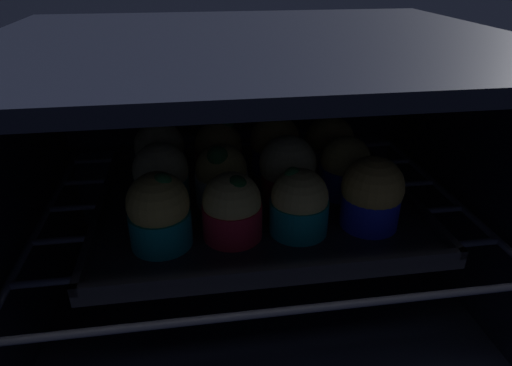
# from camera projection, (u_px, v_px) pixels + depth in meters

# --- Properties ---
(oven_cavity) EXTENTS (0.59, 0.47, 0.37)m
(oven_cavity) POSITION_uv_depth(u_px,v_px,m) (251.00, 172.00, 0.60)
(oven_cavity) COLOR black
(oven_cavity) RESTS_ON ground
(oven_rack) EXTENTS (0.55, 0.42, 0.01)m
(oven_rack) POSITION_uv_depth(u_px,v_px,m) (256.00, 209.00, 0.58)
(oven_rack) COLOR #444756
(oven_rack) RESTS_ON oven_cavity
(baking_tray) EXTENTS (0.40, 0.32, 0.02)m
(baking_tray) POSITION_uv_depth(u_px,v_px,m) (256.00, 203.00, 0.57)
(baking_tray) COLOR black
(baking_tray) RESTS_ON oven_rack
(muffin_row0_col0) EXTENTS (0.07, 0.07, 0.09)m
(muffin_row0_col0) POSITION_uv_depth(u_px,v_px,m) (159.00, 212.00, 0.47)
(muffin_row0_col0) COLOR #0C8C84
(muffin_row0_col0) RESTS_ON baking_tray
(muffin_row0_col1) EXTENTS (0.07, 0.07, 0.08)m
(muffin_row0_col1) POSITION_uv_depth(u_px,v_px,m) (232.00, 208.00, 0.48)
(muffin_row0_col1) COLOR red
(muffin_row0_col1) RESTS_ON baking_tray
(muffin_row0_col2) EXTENTS (0.07, 0.07, 0.08)m
(muffin_row0_col2) POSITION_uv_depth(u_px,v_px,m) (299.00, 204.00, 0.49)
(muffin_row0_col2) COLOR #0C8C84
(muffin_row0_col2) RESTS_ON baking_tray
(muffin_row0_col3) EXTENTS (0.07, 0.07, 0.08)m
(muffin_row0_col3) POSITION_uv_depth(u_px,v_px,m) (372.00, 195.00, 0.50)
(muffin_row0_col3) COLOR #1928B7
(muffin_row0_col3) RESTS_ON baking_tray
(muffin_row1_col0) EXTENTS (0.07, 0.07, 0.08)m
(muffin_row1_col0) POSITION_uv_depth(u_px,v_px,m) (161.00, 178.00, 0.54)
(muffin_row1_col0) COLOR #0C8C84
(muffin_row1_col0) RESTS_ON baking_tray
(muffin_row1_col1) EXTENTS (0.07, 0.07, 0.08)m
(muffin_row1_col1) POSITION_uv_depth(u_px,v_px,m) (221.00, 176.00, 0.55)
(muffin_row1_col1) COLOR silver
(muffin_row1_col1) RESTS_ON baking_tray
(muffin_row1_col2) EXTENTS (0.07, 0.07, 0.08)m
(muffin_row1_col2) POSITION_uv_depth(u_px,v_px,m) (288.00, 170.00, 0.56)
(muffin_row1_col2) COLOR red
(muffin_row1_col2) RESTS_ON baking_tray
(muffin_row1_col3) EXTENTS (0.07, 0.07, 0.08)m
(muffin_row1_col3) POSITION_uv_depth(u_px,v_px,m) (345.00, 168.00, 0.57)
(muffin_row1_col3) COLOR #1928B7
(muffin_row1_col3) RESTS_ON baking_tray
(muffin_row2_col0) EXTENTS (0.07, 0.07, 0.08)m
(muffin_row2_col0) POSITION_uv_depth(u_px,v_px,m) (160.00, 153.00, 0.61)
(muffin_row2_col0) COLOR #1928B7
(muffin_row2_col0) RESTS_ON baking_tray
(muffin_row2_col1) EXTENTS (0.07, 0.07, 0.08)m
(muffin_row2_col1) POSITION_uv_depth(u_px,v_px,m) (219.00, 151.00, 0.62)
(muffin_row2_col1) COLOR red
(muffin_row2_col1) RESTS_ON baking_tray
(muffin_row2_col2) EXTENTS (0.07, 0.07, 0.09)m
(muffin_row2_col2) POSITION_uv_depth(u_px,v_px,m) (275.00, 145.00, 0.63)
(muffin_row2_col2) COLOR #1928B7
(muffin_row2_col2) RESTS_ON baking_tray
(muffin_row2_col3) EXTENTS (0.07, 0.07, 0.08)m
(muffin_row2_col3) POSITION_uv_depth(u_px,v_px,m) (329.00, 145.00, 0.64)
(muffin_row2_col3) COLOR silver
(muffin_row2_col3) RESTS_ON baking_tray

